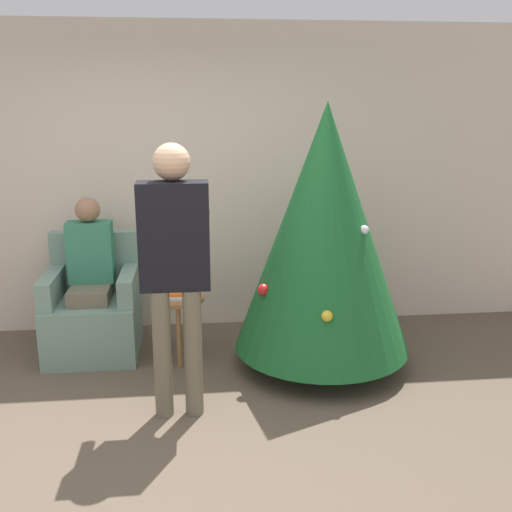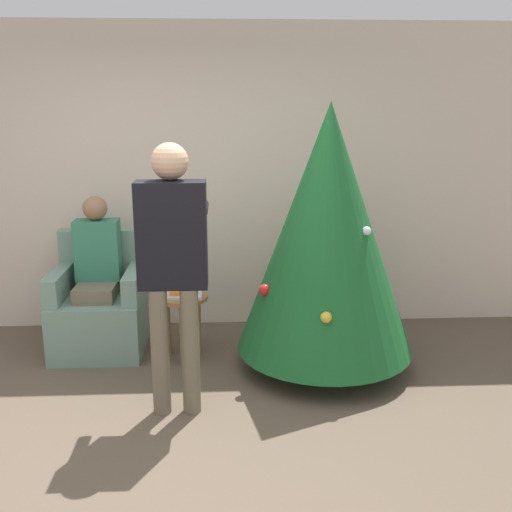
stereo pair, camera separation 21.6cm
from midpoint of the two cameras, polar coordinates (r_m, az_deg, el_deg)
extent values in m
plane|color=brown|center=(3.77, -9.02, -18.53)|extent=(14.00, 14.00, 0.00)
cube|color=beige|center=(5.42, -7.22, 7.18)|extent=(8.00, 0.06, 2.70)
cylinder|color=brown|center=(4.84, 7.72, -9.46)|extent=(0.10, 0.10, 0.16)
cone|color=#195B28|center=(4.52, 8.16, 2.43)|extent=(1.36, 1.36, 1.88)
sphere|color=gold|center=(4.15, 8.19, -5.81)|extent=(0.08, 0.08, 0.08)
sphere|color=white|center=(4.35, 11.90, 2.34)|extent=(0.06, 0.06, 0.06)
sphere|color=red|center=(4.42, 2.24, -3.25)|extent=(0.09, 0.09, 0.09)
sphere|color=white|center=(4.62, 9.23, 8.32)|extent=(0.08, 0.08, 0.08)
cube|color=gray|center=(5.19, -13.45, -6.20)|extent=(0.73, 0.75, 0.47)
cube|color=gray|center=(5.32, -13.19, -0.15)|extent=(0.73, 0.14, 0.50)
cube|color=gray|center=(5.14, -17.02, -2.52)|extent=(0.12, 0.67, 0.23)
cube|color=gray|center=(5.03, -10.28, -2.48)|extent=(0.12, 0.67, 0.23)
cylinder|color=#6B604C|center=(5.02, -14.98, -7.00)|extent=(0.11, 0.11, 0.47)
cylinder|color=#6B604C|center=(4.98, -12.72, -7.03)|extent=(0.11, 0.11, 0.47)
cube|color=#6B604C|center=(5.04, -13.75, -3.26)|extent=(0.32, 0.40, 0.12)
cube|color=#337A5B|center=(5.10, -13.66, 0.58)|extent=(0.36, 0.20, 0.50)
sphere|color=#936B4C|center=(5.03, -13.90, 4.45)|extent=(0.20, 0.20, 0.20)
cylinder|color=#6B604C|center=(4.03, -7.59, -9.10)|extent=(0.12, 0.12, 0.87)
cylinder|color=#6B604C|center=(4.02, -4.70, -9.09)|extent=(0.12, 0.12, 0.87)
cube|color=black|center=(3.83, -6.42, 1.99)|extent=(0.45, 0.20, 0.69)
sphere|color=tan|center=(3.79, -6.59, 8.94)|extent=(0.24, 0.24, 0.24)
cylinder|color=black|center=(4.01, -9.04, 4.47)|extent=(0.08, 0.30, 0.08)
cylinder|color=black|center=(3.99, -3.60, 4.57)|extent=(0.08, 0.30, 0.08)
cube|color=white|center=(4.17, -3.57, 5.03)|extent=(0.04, 0.14, 0.04)
cylinder|color=olive|center=(4.80, -5.78, -3.94)|extent=(0.41, 0.41, 0.03)
cylinder|color=olive|center=(4.76, -5.77, -7.56)|extent=(0.04, 0.04, 0.51)
cylinder|color=olive|center=(4.96, -4.21, -6.60)|extent=(0.04, 0.04, 0.51)
cylinder|color=olive|center=(4.97, -7.11, -6.62)|extent=(0.04, 0.04, 0.51)
cube|color=silver|center=(4.79, -5.79, -3.65)|extent=(0.32, 0.23, 0.02)
cube|color=orange|center=(4.79, -5.79, -3.40)|extent=(0.18, 0.15, 0.02)
camera|label=1|loc=(0.11, -88.51, 0.39)|focal=42.00mm
camera|label=2|loc=(0.11, 91.49, -0.39)|focal=42.00mm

